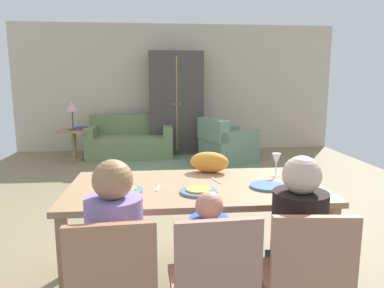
{
  "coord_description": "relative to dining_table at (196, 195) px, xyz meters",
  "views": [
    {
      "loc": [
        -0.41,
        -3.69,
        1.5
      ],
      "look_at": [
        -0.06,
        -0.03,
        0.85
      ],
      "focal_mm": 33.34,
      "sensor_mm": 36.0,
      "label": 1
    }
  ],
  "objects": [
    {
      "name": "fork",
      "position": [
        -0.27,
        -0.05,
        0.07
      ],
      "size": [
        0.04,
        0.15,
        0.01
      ],
      "primitive_type": "cube",
      "rotation": [
        0.0,
        0.0,
        -0.14
      ],
      "color": "silver",
      "rests_on": "dining_table"
    },
    {
      "name": "armoire",
      "position": [
        0.11,
        5.02,
        0.36
      ],
      "size": [
        1.1,
        0.59,
        2.1
      ],
      "color": "#413C3B",
      "rests_on": "ground_plane"
    },
    {
      "name": "area_rug",
      "position": [
        0.23,
        3.89,
        -0.69
      ],
      "size": [
        2.6,
        1.8,
        0.01
      ],
      "primitive_type": "cube",
      "color": "slate",
      "rests_on": "ground_plane"
    },
    {
      "name": "ground_plane",
      "position": [
        0.14,
        2.0,
        -0.7
      ],
      "size": [
        6.89,
        6.74,
        0.02
      ],
      "primitive_type": "cube",
      "color": "#827154"
    },
    {
      "name": "person_man",
      "position": [
        -0.5,
        -0.65,
        -0.18
      ],
      "size": [
        0.3,
        0.41,
        1.11
      ],
      "color": "#3D4150",
      "rests_on": "ground_plane"
    },
    {
      "name": "dining_table",
      "position": [
        0.0,
        0.0,
        0.0
      ],
      "size": [
        1.81,
        0.92,
        0.76
      ],
      "color": "#A67D59",
      "rests_on": "ground_plane"
    },
    {
      "name": "armchair",
      "position": [
        1.0,
        4.07,
        -0.37
      ],
      "size": [
        1.11,
        1.11,
        0.82
      ],
      "color": "slate",
      "rests_on": "ground_plane"
    },
    {
      "name": "couch",
      "position": [
        -0.83,
        4.75,
        -0.39
      ],
      "size": [
        1.68,
        0.86,
        0.82
      ],
      "color": "#6D8055",
      "rests_on": "ground_plane"
    },
    {
      "name": "person_woman",
      "position": [
        0.5,
        -0.65,
        -0.18
      ],
      "size": [
        0.31,
        0.41,
        1.11
      ],
      "color": "#2B384E",
      "rests_on": "ground_plane"
    },
    {
      "name": "side_table",
      "position": [
        -1.89,
        4.49,
        -0.31
      ],
      "size": [
        0.56,
        0.56,
        0.58
      ],
      "color": "#9C7A53",
      "rests_on": "ground_plane"
    },
    {
      "name": "handbag",
      "position": [
        0.51,
        3.59,
        -0.56
      ],
      "size": [
        0.32,
        0.16,
        0.26
      ],
      "primitive_type": "cube",
      "color": "black",
      "rests_on": "ground_plane"
    },
    {
      "name": "table_lamp",
      "position": [
        -1.89,
        4.49,
        0.32
      ],
      "size": [
        0.26,
        0.26,
        0.54
      ],
      "color": "#523837",
      "rests_on": "side_table"
    },
    {
      "name": "dining_chair_man",
      "position": [
        -0.49,
        -0.82,
        -0.2
      ],
      "size": [
        0.44,
        0.44,
        0.87
      ],
      "color": "#AA7250",
      "rests_on": "ground_plane"
    },
    {
      "name": "dining_chair_woman",
      "position": [
        0.49,
        -0.82,
        -0.2
      ],
      "size": [
        0.46,
        0.46,
        0.87
      ],
      "color": "#B07758",
      "rests_on": "ground_plane"
    },
    {
      "name": "dining_chair_child",
      "position": [
        0.0,
        -0.82,
        -0.2
      ],
      "size": [
        0.44,
        0.44,
        0.87
      ],
      "color": "#AC7761",
      "rests_on": "ground_plane"
    },
    {
      "name": "pizza_near_man",
      "position": [
        -0.5,
        -0.12,
        0.09
      ],
      "size": [
        0.17,
        0.17,
        0.01
      ],
      "primitive_type": "cylinder",
      "color": "gold",
      "rests_on": "plate_near_man"
    },
    {
      "name": "plate_near_woman",
      "position": [
        0.5,
        -0.1,
        0.08
      ],
      "size": [
        0.25,
        0.25,
        0.02
      ],
      "primitive_type": "cylinder",
      "color": "teal",
      "rests_on": "dining_table"
    },
    {
      "name": "person_child",
      "position": [
        -0.0,
        -0.65,
        -0.26
      ],
      "size": [
        0.22,
        0.29,
        0.92
      ],
      "color": "#3B3A56",
      "rests_on": "ground_plane"
    },
    {
      "name": "book_lower",
      "position": [
        -1.72,
        4.52,
        -0.1
      ],
      "size": [
        0.22,
        0.16,
        0.03
      ],
      "primitive_type": "cube",
      "color": "#973438",
      "rests_on": "side_table"
    },
    {
      "name": "plate_near_man",
      "position": [
        -0.5,
        -0.12,
        0.08
      ],
      "size": [
        0.25,
        0.25,
        0.02
      ],
      "primitive_type": "cylinder",
      "color": "teal",
      "rests_on": "dining_table"
    },
    {
      "name": "cat",
      "position": [
        0.15,
        0.36,
        0.16
      ],
      "size": [
        0.35,
        0.25,
        0.17
      ],
      "primitive_type": "ellipsoid",
      "rotation": [
        0.0,
        0.0,
        -0.33
      ],
      "color": "orange",
      "rests_on": "dining_table"
    },
    {
      "name": "back_wall",
      "position": [
        0.14,
        5.41,
        0.66
      ],
      "size": [
        6.89,
        0.1,
        2.7
      ],
      "primitive_type": "cube",
      "color": "beige",
      "rests_on": "ground_plane"
    },
    {
      "name": "plate_near_child",
      "position": [
        0.0,
        -0.18,
        0.08
      ],
      "size": [
        0.25,
        0.25,
        0.02
      ],
      "primitive_type": "cylinder",
      "color": "#53769B",
      "rests_on": "dining_table"
    },
    {
      "name": "wine_glass",
      "position": [
        0.65,
        0.18,
        0.2
      ],
      "size": [
        0.07,
        0.07,
        0.19
      ],
      "color": "silver",
      "rests_on": "dining_table"
    },
    {
      "name": "book_upper",
      "position": [
        -1.74,
        4.52,
        -0.07
      ],
      "size": [
        0.22,
        0.16,
        0.03
      ],
      "primitive_type": "cube",
      "color": "#28517E",
      "rests_on": "book_lower"
    },
    {
      "name": "pizza_near_child",
      "position": [
        0.0,
        -0.18,
        0.09
      ],
      "size": [
        0.17,
        0.17,
        0.01
      ],
      "primitive_type": "cylinder",
      "color": "gold",
      "rests_on": "plate_near_child"
    },
    {
      "name": "knife",
      "position": [
        0.16,
        0.1,
        0.07
      ],
      "size": [
        0.05,
        0.17,
        0.01
      ],
      "primitive_type": "cube",
      "rotation": [
        0.0,
        0.0,
        0.24
      ],
      "color": "silver",
      "rests_on": "dining_table"
    }
  ]
}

